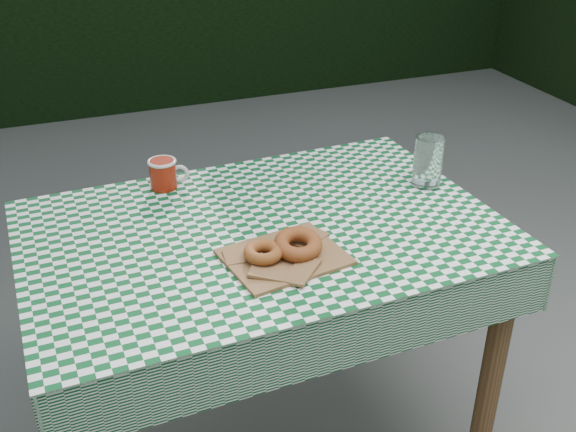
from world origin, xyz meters
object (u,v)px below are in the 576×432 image
object	(u,v)px
table	(265,347)
drinking_glass	(428,161)
paper_bag	(284,256)
coffee_mug	(163,174)

from	to	relation	value
table	drinking_glass	world-z (taller)	drinking_glass
paper_bag	drinking_glass	size ratio (longest dim) A/B	1.84
table	coffee_mug	size ratio (longest dim) A/B	7.86
table	coffee_mug	distance (m)	0.55
table	paper_bag	world-z (taller)	paper_bag
coffee_mug	drinking_glass	distance (m)	0.73
paper_bag	coffee_mug	xyz separation A→B (m)	(-0.18, 0.46, 0.03)
drinking_glass	paper_bag	bearing A→B (deg)	-156.47
paper_bag	drinking_glass	xyz separation A→B (m)	(0.51, 0.22, 0.06)
paper_bag	table	bearing A→B (deg)	89.58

